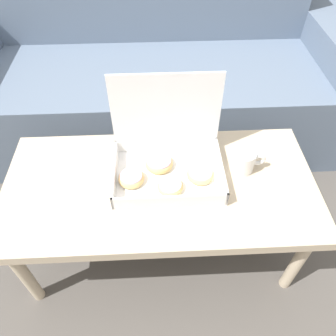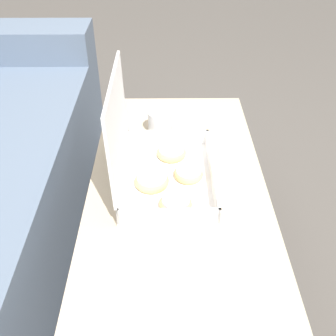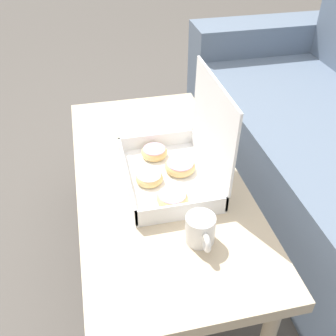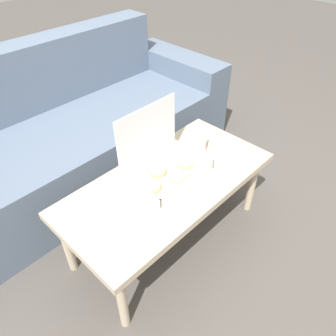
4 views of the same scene
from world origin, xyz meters
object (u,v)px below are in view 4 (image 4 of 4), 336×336
Objects in this scene: couch at (76,135)px; coffee_mug at (199,143)px; pastry_box at (163,164)px; coffee_table at (168,187)px.

couch reaches higher than coffee_mug.
pastry_box is at bearing -88.08° from couch.
couch is 0.88m from coffee_mug.
couch is 0.83m from pastry_box.
couch is at bearing 111.50° from coffee_mug.
pastry_box is at bearing 179.67° from coffee_mug.
coffee_mug is (0.32, 0.06, 0.09)m from coffee_table.
coffee_mug is (0.32, -0.81, 0.17)m from couch.
pastry_box is 3.16× the size of coffee_mug.
couch is 1.90× the size of coffee_table.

